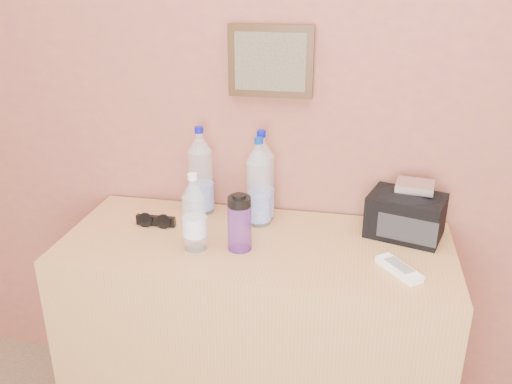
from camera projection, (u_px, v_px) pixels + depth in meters
picture_frame at (271, 61)px, 1.89m from camera, size 0.30×0.03×0.25m
dresser at (256, 340)px, 2.02m from camera, size 1.33×0.56×0.83m
pet_large_a at (201, 175)px, 2.03m from camera, size 0.09×0.09×0.34m
pet_large_b at (261, 181)px, 1.97m from camera, size 0.09×0.09×0.34m
pet_large_c at (259, 186)px, 1.94m from camera, size 0.09×0.09×0.33m
pet_small at (194, 216)px, 1.77m from camera, size 0.08×0.08×0.27m
nalgene_bottle at (239, 223)px, 1.77m from camera, size 0.08×0.08×0.20m
sunglasses at (156, 221)px, 1.96m from camera, size 0.15×0.05×0.04m
ac_remote at (399, 269)px, 1.67m from camera, size 0.14×0.16×0.02m
toiletry_bag at (406, 213)px, 1.87m from camera, size 0.29×0.24×0.17m
foil_packet at (415, 186)px, 1.84m from camera, size 0.14×0.12×0.03m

